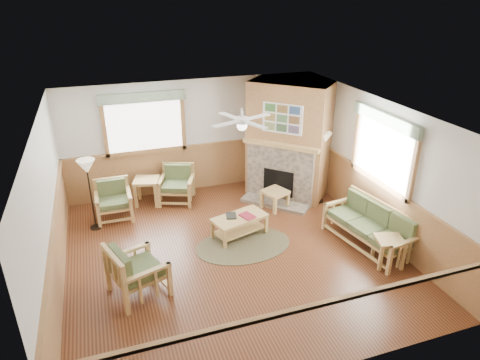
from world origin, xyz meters
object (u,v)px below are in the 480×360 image
object	(u,v)px
coffee_table	(239,226)
end_table_sofa	(388,251)
armchair_back_left	(114,201)
floor_lamp_right	(320,168)
footstool	(275,199)
armchair_left	(137,270)
floor_lamp_left	(91,195)
sofa	(369,227)
end_table_chairs	(147,191)
armchair_back_right	(177,185)

from	to	relation	value
coffee_table	end_table_sofa	xyz separation A→B (m)	(2.22, -1.78, 0.05)
armchair_back_left	floor_lamp_right	xyz separation A→B (m)	(4.54, -0.72, 0.43)
armchair_back_left	footstool	bearing A→B (deg)	-11.53
armchair_left	floor_lamp_left	size ratio (longest dim) A/B	0.59
footstool	sofa	bearing A→B (deg)	-61.51
footstool	floor_lamp_right	world-z (taller)	floor_lamp_right
floor_lamp_right	armchair_left	bearing A→B (deg)	-155.50
end_table_chairs	coffee_table	bearing A→B (deg)	-52.41
end_table_chairs	footstool	size ratio (longest dim) A/B	1.22
sofa	coffee_table	size ratio (longest dim) A/B	1.68
end_table_sofa	footstool	xyz separation A→B (m)	(-1.08, 2.63, -0.05)
sofa	end_table_sofa	size ratio (longest dim) A/B	3.45
coffee_table	floor_lamp_right	world-z (taller)	floor_lamp_right
end_table_chairs	floor_lamp_right	world-z (taller)	floor_lamp_right
sofa	armchair_back_right	bearing A→B (deg)	-144.48
coffee_table	armchair_left	bearing A→B (deg)	-168.08
armchair_back_left	sofa	bearing A→B (deg)	-30.81
armchair_back_left	floor_lamp_right	world-z (taller)	floor_lamp_right
armchair_left	end_table_sofa	xyz separation A→B (m)	(4.34, -0.63, -0.19)
end_table_chairs	floor_lamp_right	distance (m)	3.99
armchair_back_left	coffee_table	distance (m)	2.80
footstool	floor_lamp_right	xyz separation A→B (m)	(1.08, -0.02, 0.63)
armchair_back_right	end_table_chairs	xyz separation A→B (m)	(-0.67, 0.11, -0.11)
armchair_left	end_table_sofa	distance (m)	4.39
sofa	floor_lamp_right	size ratio (longest dim) A/B	1.08
sofa	end_table_chairs	world-z (taller)	sofa
coffee_table	armchair_back_right	bearing A→B (deg)	98.61
armchair_left	end_table_chairs	distance (m)	3.21
end_table_chairs	floor_lamp_right	bearing A→B (deg)	-17.40
coffee_table	footstool	distance (m)	1.42
armchair_back_left	coffee_table	world-z (taller)	armchair_back_left
armchair_back_left	armchair_left	distance (m)	2.70
end_table_sofa	floor_lamp_left	world-z (taller)	floor_lamp_left
floor_lamp_left	floor_lamp_right	world-z (taller)	floor_lamp_right
sofa	floor_lamp_right	world-z (taller)	floor_lamp_right
coffee_table	end_table_chairs	xyz separation A→B (m)	(-1.55, 2.02, 0.09)
sofa	floor_lamp_right	distance (m)	2.02
armchair_left	end_table_sofa	bearing A→B (deg)	-117.03
coffee_table	floor_lamp_left	world-z (taller)	floor_lamp_left
armchair_left	coffee_table	distance (m)	2.42
floor_lamp_left	floor_lamp_right	distance (m)	4.98
armchair_left	floor_lamp_right	distance (m)	4.79
sofa	armchair_back_right	distance (m)	4.35
sofa	armchair_back_right	world-z (taller)	same
armchair_back_right	floor_lamp_left	xyz separation A→B (m)	(-1.85, -0.66, 0.35)
armchair_left	sofa	bearing A→B (deg)	-108.67
floor_lamp_right	armchair_back_left	bearing A→B (deg)	171.01
end_table_sofa	floor_lamp_right	bearing A→B (deg)	90.00
sofa	end_table_chairs	distance (m)	4.92
floor_lamp_left	footstool	bearing A→B (deg)	-5.73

